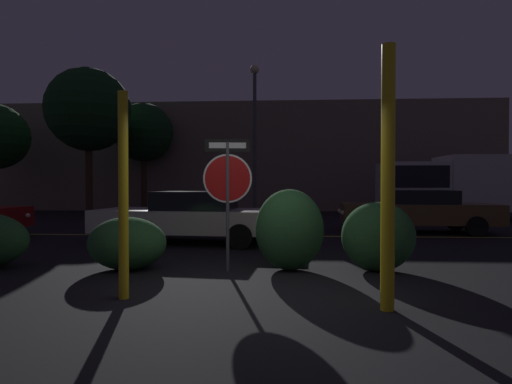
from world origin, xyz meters
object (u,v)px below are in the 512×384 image
(passing_car_3, at_px, (418,211))
(tree_2, at_px, (89,110))
(hedge_bush_3, at_px, (378,236))
(hedge_bush_2, at_px, (289,230))
(delivery_truck, at_px, (458,184))
(street_lamp, at_px, (255,125))
(tree_0, at_px, (144,133))
(hedge_bush_1, at_px, (127,243))
(yellow_pole_left, at_px, (123,195))
(passing_car_2, at_px, (191,217))
(yellow_pole_right, at_px, (388,178))
(stop_sign, at_px, (228,179))

(passing_car_3, bearing_deg, tree_2, 72.21)
(hedge_bush_3, height_order, passing_car_3, passing_car_3)
(hedge_bush_2, xyz_separation_m, delivery_truck, (7.74, 10.98, 0.85))
(hedge_bush_2, xyz_separation_m, street_lamp, (-1.25, 10.63, 3.49))
(hedge_bush_2, height_order, tree_0, tree_0)
(hedge_bush_1, bearing_deg, tree_0, 107.89)
(passing_car_3, bearing_deg, street_lamp, 53.09)
(passing_car_3, relative_size, tree_2, 0.70)
(yellow_pole_left, relative_size, hedge_bush_2, 1.91)
(passing_car_3, distance_m, tree_0, 15.60)
(hedge_bush_1, distance_m, hedge_bush_2, 2.91)
(tree_0, bearing_deg, hedge_bush_1, -72.11)
(hedge_bush_2, xyz_separation_m, tree_2, (-9.10, 11.18, 4.32))
(hedge_bush_1, distance_m, passing_car_2, 3.43)
(delivery_truck, relative_size, tree_2, 0.99)
(hedge_bush_2, bearing_deg, passing_car_2, 127.38)
(yellow_pole_right, distance_m, passing_car_3, 8.74)
(street_lamp, bearing_deg, stop_sign, -89.09)
(hedge_bush_3, bearing_deg, street_lamp, 104.84)
(hedge_bush_1, xyz_separation_m, tree_0, (-4.90, 15.19, 4.00))
(delivery_truck, distance_m, tree_0, 16.32)
(hedge_bush_3, distance_m, passing_car_3, 6.46)
(passing_car_2, height_order, passing_car_3, same)
(hedge_bush_2, relative_size, passing_car_3, 0.29)
(stop_sign, relative_size, yellow_pole_left, 0.84)
(stop_sign, bearing_deg, passing_car_3, 42.44)
(hedge_bush_1, xyz_separation_m, passing_car_3, (7.15, 6.02, 0.22))
(hedge_bush_1, distance_m, delivery_truck, 15.43)
(tree_2, bearing_deg, hedge_bush_1, -61.28)
(passing_car_2, distance_m, street_lamp, 8.26)
(stop_sign, relative_size, hedge_bush_3, 1.80)
(delivery_truck, bearing_deg, hedge_bush_2, 144.59)
(delivery_truck, bearing_deg, hedge_bush_1, 136.05)
(hedge_bush_2, relative_size, passing_car_2, 0.28)
(hedge_bush_2, distance_m, street_lamp, 11.26)
(yellow_pole_left, xyz_separation_m, yellow_pole_right, (3.37, -0.31, 0.22))
(hedge_bush_1, relative_size, tree_0, 0.23)
(stop_sign, relative_size, tree_0, 0.38)
(hedge_bush_1, bearing_deg, stop_sign, -1.38)
(passing_car_2, bearing_deg, passing_car_3, -63.14)
(tree_2, bearing_deg, hedge_bush_2, -50.86)
(stop_sign, bearing_deg, yellow_pole_left, -130.20)
(stop_sign, height_order, delivery_truck, delivery_truck)
(passing_car_2, bearing_deg, delivery_truck, -47.31)
(hedge_bush_3, distance_m, tree_2, 16.07)
(yellow_pole_right, bearing_deg, stop_sign, 137.10)
(passing_car_2, height_order, street_lamp, street_lamp)
(tree_0, bearing_deg, yellow_pole_right, -62.70)
(passing_car_3, bearing_deg, yellow_pole_right, 162.77)
(yellow_pole_left, xyz_separation_m, tree_0, (-5.55, 16.97, 3.10))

